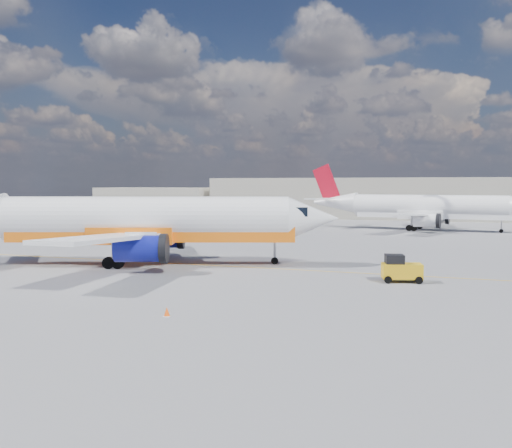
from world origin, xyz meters
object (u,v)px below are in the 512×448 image
(gse_tug, at_px, (400,269))
(second_jet, at_px, (421,208))
(main_jet, at_px, (133,221))
(traffic_cone, at_px, (167,312))

(gse_tug, bearing_deg, second_jet, 77.29)
(main_jet, height_order, second_jet, main_jet)
(second_jet, relative_size, traffic_cone, 66.63)
(main_jet, xyz_separation_m, second_jet, (20.78, 45.53, -0.33))
(gse_tug, relative_size, traffic_cone, 5.98)
(traffic_cone, bearing_deg, gse_tug, 54.77)
(second_jet, bearing_deg, main_jet, -107.81)
(gse_tug, bearing_deg, main_jet, 161.94)
(gse_tug, xyz_separation_m, traffic_cone, (-10.30, -14.59, -0.66))
(main_jet, relative_size, second_jet, 1.09)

